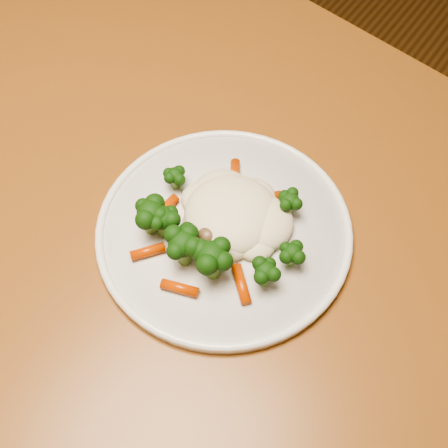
{
  "coord_description": "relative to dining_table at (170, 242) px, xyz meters",
  "views": [
    {
      "loc": [
        0.21,
        -0.5,
        1.32
      ],
      "look_at": [
        0.0,
        -0.22,
        0.77
      ],
      "focal_mm": 45.0,
      "sensor_mm": 36.0,
      "label": 1
    }
  ],
  "objects": [
    {
      "name": "plate",
      "position": [
        0.08,
        0.01,
        0.09
      ],
      "size": [
        0.3,
        0.3,
        0.01
      ],
      "primitive_type": "cylinder",
      "color": "white",
      "rests_on": "dining_table"
    },
    {
      "name": "meal",
      "position": [
        0.08,
        -0.0,
        0.12
      ],
      "size": [
        0.21,
        0.2,
        0.05
      ],
      "color": "#F3E8C2",
      "rests_on": "plate"
    },
    {
      "name": "dining_table",
      "position": [
        0.0,
        0.0,
        0.0
      ],
      "size": [
        1.42,
        1.05,
        0.75
      ],
      "rotation": [
        0.0,
        0.0,
        -0.14
      ],
      "color": "brown",
      "rests_on": "ground"
    }
  ]
}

